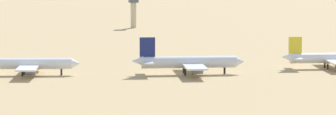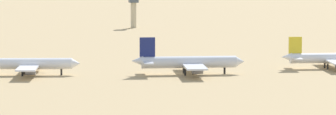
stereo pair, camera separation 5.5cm
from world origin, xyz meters
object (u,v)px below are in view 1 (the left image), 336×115
Objects in this scene: parked_jet_yellow_1 at (26,64)px; parked_jet_navy_2 at (188,62)px; parked_jet_yellow_3 at (329,58)px; control_tower at (133,8)px.

parked_jet_navy_2 reaches higher than parked_jet_yellow_1.
parked_jet_navy_2 is at bearing -167.63° from parked_jet_yellow_3.
control_tower is at bearing 92.11° from parked_jet_navy_2.
control_tower reaches higher than parked_jet_yellow_3.
parked_jet_yellow_3 is 200.49m from control_tower.
parked_jet_yellow_1 is 2.11× the size of control_tower.
parked_jet_yellow_1 is at bearing 176.67° from parked_jet_navy_2.
parked_jet_yellow_1 is at bearing -109.35° from control_tower.
parked_jet_yellow_1 is 0.93× the size of parked_jet_navy_2.
parked_jet_navy_2 is 56.66m from parked_jet_yellow_3.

